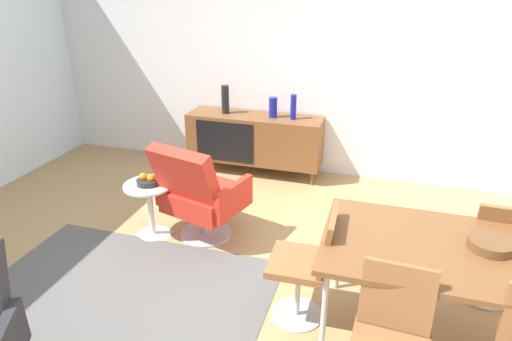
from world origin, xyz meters
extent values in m
plane|color=tan|center=(0.00, 0.00, 0.00)|extent=(8.32, 8.32, 0.00)
cube|color=white|center=(0.00, 2.60, 1.40)|extent=(6.80, 0.12, 2.80)
cube|color=brown|center=(-0.48, 2.30, 0.44)|extent=(1.60, 0.44, 0.56)
cube|color=black|center=(-0.78, 2.08, 0.44)|extent=(0.70, 0.01, 0.48)
cylinder|color=brown|center=(-1.22, 2.13, 0.08)|extent=(0.03, 0.03, 0.16)
cylinder|color=brown|center=(0.26, 2.13, 0.08)|extent=(0.03, 0.03, 0.16)
cylinder|color=brown|center=(-1.22, 2.47, 0.08)|extent=(0.03, 0.03, 0.16)
cylinder|color=brown|center=(0.26, 2.47, 0.08)|extent=(0.03, 0.03, 0.16)
cylinder|color=black|center=(-0.84, 2.30, 0.89)|extent=(0.09, 0.09, 0.33)
cylinder|color=navy|center=(-0.02, 2.30, 0.86)|extent=(0.07, 0.07, 0.28)
cylinder|color=navy|center=(-0.26, 2.30, 0.84)|extent=(0.09, 0.09, 0.23)
cube|color=brown|center=(1.49, -0.02, 0.72)|extent=(1.60, 0.90, 0.04)
cylinder|color=#B7B7BC|center=(0.77, -0.41, 0.35)|extent=(0.04, 0.04, 0.70)
cylinder|color=#B7B7BC|center=(0.77, 0.37, 0.35)|extent=(0.04, 0.04, 0.70)
cylinder|color=brown|center=(1.66, 0.05, 0.77)|extent=(0.26, 0.26, 0.06)
cube|color=brown|center=(1.84, 0.60, 0.45)|extent=(0.41, 0.41, 0.05)
cube|color=brown|center=(1.83, 0.42, 0.67)|extent=(0.38, 0.10, 0.38)
cylinder|color=#B7B7BC|center=(1.84, 0.60, 0.21)|extent=(0.04, 0.04, 0.42)
cylinder|color=#B7B7BC|center=(1.84, 0.60, 0.01)|extent=(0.36, 0.36, 0.01)
cube|color=brown|center=(0.54, -0.02, 0.45)|extent=(0.41, 0.41, 0.05)
cube|color=brown|center=(0.72, -0.01, 0.67)|extent=(0.10, 0.38, 0.38)
cylinder|color=#B7B7BC|center=(0.54, -0.02, 0.21)|extent=(0.04, 0.04, 0.42)
cylinder|color=#B7B7BC|center=(0.54, -0.02, 0.01)|extent=(0.36, 0.36, 0.01)
cube|color=brown|center=(1.15, -0.46, 0.67)|extent=(0.38, 0.11, 0.38)
cube|color=red|center=(-0.50, 0.80, 0.38)|extent=(0.73, 0.70, 0.20)
cube|color=red|center=(-0.56, 0.57, 0.69)|extent=(0.65, 0.42, 0.51)
cube|color=red|center=(-0.18, 0.71, 0.46)|extent=(0.19, 0.50, 0.28)
cube|color=red|center=(-0.82, 0.88, 0.46)|extent=(0.19, 0.50, 0.28)
cylinder|color=#B7B7BC|center=(-0.50, 0.80, 0.14)|extent=(0.06, 0.06, 0.28)
cylinder|color=#B7B7BC|center=(-0.50, 0.80, 0.01)|extent=(0.48, 0.48, 0.02)
cylinder|color=white|center=(-0.97, 0.65, 0.51)|extent=(0.44, 0.44, 0.02)
cylinder|color=white|center=(-0.97, 0.65, 0.25)|extent=(0.05, 0.05, 0.50)
cone|color=white|center=(-0.97, 0.65, 0.01)|extent=(0.32, 0.32, 0.02)
cylinder|color=#262628|center=(-0.97, 0.65, 0.55)|extent=(0.20, 0.20, 0.05)
sphere|color=orange|center=(-0.93, 0.64, 0.59)|extent=(0.07, 0.07, 0.07)
sphere|color=orange|center=(-1.01, 0.64, 0.59)|extent=(0.07, 0.07, 0.07)
cube|color=#595654|center=(-0.77, -0.28, 0.00)|extent=(2.20, 1.70, 0.01)
camera|label=1|loc=(0.97, -2.45, 2.22)|focal=30.88mm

